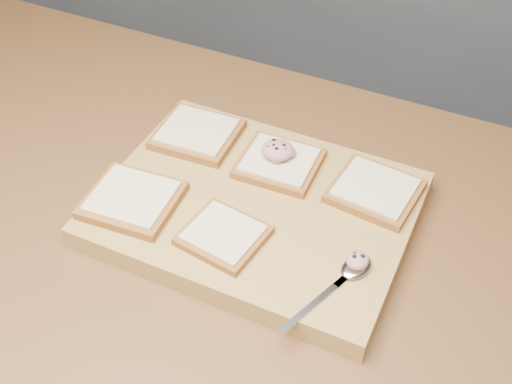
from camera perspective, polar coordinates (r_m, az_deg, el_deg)
back_counter at (r=2.34m, az=17.94°, el=12.81°), size 3.60×0.62×0.94m
cutting_board at (r=0.97m, az=0.00°, el=-1.50°), size 0.46×0.35×0.04m
bread_far_left at (r=1.07m, az=-5.26°, el=5.20°), size 0.14×0.13×0.02m
bread_far_center at (r=1.01m, az=2.08°, el=2.61°), size 0.13×0.12×0.02m
bread_far_right at (r=0.98m, az=10.53°, el=0.14°), size 0.14×0.13×0.02m
bread_near_left at (r=0.97m, az=-10.94°, el=-0.65°), size 0.14×0.13×0.02m
bread_near_center at (r=0.90m, az=-2.91°, el=-3.84°), size 0.12×0.11×0.02m
tuna_salad_dollop at (r=1.00m, az=1.94°, el=3.77°), size 0.05×0.05×0.02m
spoon at (r=0.87m, az=8.38°, el=-7.06°), size 0.08×0.17×0.01m
spoon_salad at (r=0.87m, az=9.01°, el=-5.98°), size 0.03×0.03×0.02m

